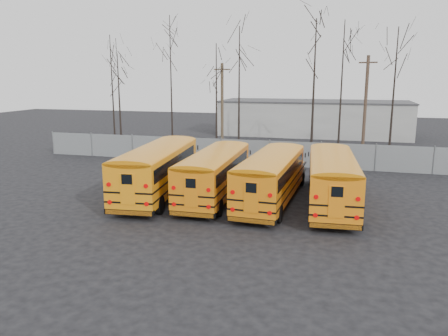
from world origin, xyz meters
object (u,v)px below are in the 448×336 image
(bus_d, at_px, (332,176))
(utility_pole_right, at_px, (365,107))
(utility_pole_left, at_px, (222,109))
(bus_a, at_px, (159,166))
(bus_c, at_px, (272,174))
(bus_b, at_px, (216,170))

(bus_d, relative_size, utility_pole_right, 1.22)
(utility_pole_left, xyz_separation_m, utility_pole_right, (12.16, 0.70, 0.28))
(bus_a, height_order, bus_d, bus_a)
(bus_c, bearing_deg, bus_d, 7.45)
(bus_b, distance_m, bus_c, 3.30)
(utility_pole_left, bearing_deg, utility_pole_right, -21.23)
(bus_a, bearing_deg, bus_c, -4.12)
(bus_b, xyz_separation_m, bus_c, (3.30, -0.11, 0.01))
(utility_pole_left, distance_m, utility_pole_right, 12.18)
(utility_pole_right, bearing_deg, bus_a, -104.97)
(bus_a, xyz_separation_m, utility_pole_right, (12.04, 15.02, 2.65))
(bus_a, distance_m, bus_d, 9.97)
(bus_c, relative_size, utility_pole_right, 1.20)
(utility_pole_left, bearing_deg, bus_a, -114.04)
(bus_a, distance_m, bus_b, 3.43)
(utility_pole_right, bearing_deg, bus_c, -86.04)
(bus_b, distance_m, utility_pole_right, 17.27)
(bus_a, relative_size, utility_pole_right, 1.29)
(bus_c, distance_m, utility_pole_left, 15.87)
(bus_a, distance_m, utility_pole_left, 14.51)
(bus_b, relative_size, bus_d, 0.97)
(bus_d, distance_m, utility_pole_right, 14.94)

